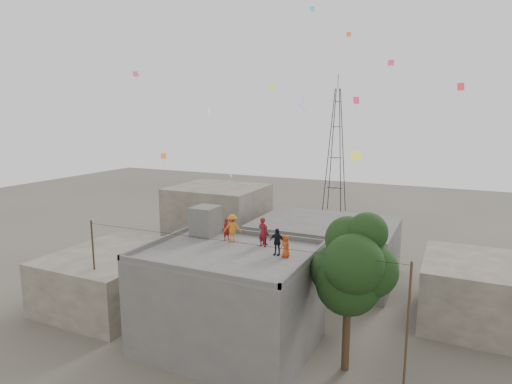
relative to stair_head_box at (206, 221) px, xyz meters
The scene contains 18 objects.
ground 8.21m from the stair_head_box, 39.09° to the right, with size 140.00×140.00×0.00m, color #49443C.
main_building 5.78m from the stair_head_box, 39.09° to the right, with size 10.00×8.00×6.10m.
parapet 4.21m from the stair_head_box, 39.09° to the right, with size 10.00×8.00×0.30m.
stair_head_box is the anchor object (origin of this frame).
neighbor_west 9.34m from the stair_head_box, behind, with size 8.00×10.00×4.00m, color #564E44.
neighbor_north 13.35m from the stair_head_box, 65.48° to the left, with size 12.00×9.00×5.00m, color #524F4C.
neighbor_northwest 15.45m from the stair_head_box, 116.91° to the left, with size 9.00×8.00×7.00m, color #564E44.
neighbor_east 19.35m from the stair_head_box, 23.28° to the left, with size 7.00×8.00×4.40m, color #564E44.
tree 10.80m from the stair_head_box, 10.74° to the right, with size 4.90×4.60×9.10m.
utility_line 6.26m from the stair_head_box, 46.14° to the right, with size 20.12×0.62×7.40m.
transmission_tower 37.46m from the stair_head_box, 91.23° to the left, with size 2.97×2.97×20.01m.
person_red_adult 4.68m from the stair_head_box, ahead, with size 0.68×0.45×1.86m, color maroon.
person_orange_child 6.98m from the stair_head_box, 16.87° to the right, with size 0.65×0.43×1.34m, color #AF4114.
person_dark_child 4.57m from the stair_head_box, ahead, with size 0.58×0.46×1.20m, color black.
person_dark_adult 6.35m from the stair_head_box, 17.14° to the right, with size 0.95×0.40×1.62m, color black.
person_orange_adult 2.47m from the stair_head_box, 13.64° to the right, with size 1.18×0.68×1.83m, color orange.
person_red_child 1.96m from the stair_head_box, 12.46° to the right, with size 0.53×0.35×1.44m, color maroon.
kites 9.96m from the stair_head_box, 43.95° to the left, with size 21.58×16.16×12.83m.
Camera 1 is at (12.03, -21.69, 14.23)m, focal length 30.00 mm.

